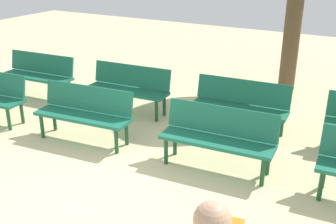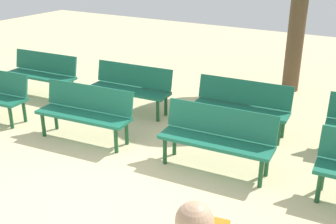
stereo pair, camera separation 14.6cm
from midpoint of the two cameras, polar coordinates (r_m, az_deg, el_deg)
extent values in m
plane|color=beige|center=(5.20, -11.81, -12.94)|extent=(24.00, 24.00, 0.00)
cylinder|color=#194C28|center=(7.52, -21.83, -0.92)|extent=(0.06, 0.06, 0.40)
cylinder|color=#194C28|center=(7.73, -20.19, -0.08)|extent=(0.06, 0.06, 0.40)
cube|color=#19664C|center=(6.66, -12.46, -0.62)|extent=(1.64, 0.60, 0.05)
cube|color=#19664C|center=(6.72, -11.65, 1.91)|extent=(1.60, 0.28, 0.40)
cylinder|color=#194C28|center=(7.04, -17.71, -1.89)|extent=(0.06, 0.06, 0.40)
cylinder|color=#194C28|center=(6.27, -7.88, -4.05)|extent=(0.06, 0.06, 0.40)
cylinder|color=#194C28|center=(7.26, -16.10, -0.96)|extent=(0.06, 0.06, 0.40)
cylinder|color=#194C28|center=(6.51, -6.44, -2.92)|extent=(0.06, 0.06, 0.40)
cube|color=#19664C|center=(5.71, 6.04, -4.13)|extent=(1.63, 0.55, 0.05)
cube|color=#19664C|center=(5.78, 6.80, -1.15)|extent=(1.60, 0.23, 0.40)
cylinder|color=#194C28|center=(5.92, -0.99, -5.47)|extent=(0.06, 0.06, 0.40)
cylinder|color=#194C28|center=(5.53, 12.31, -8.20)|extent=(0.06, 0.06, 0.40)
cylinder|color=#194C28|center=(6.18, 0.31, -4.23)|extent=(0.06, 0.06, 0.40)
cylinder|color=#194C28|center=(5.80, 13.06, -6.72)|extent=(0.06, 0.06, 0.40)
cylinder|color=#194C28|center=(5.43, 19.77, -9.69)|extent=(0.06, 0.06, 0.40)
cylinder|color=#194C28|center=(5.71, 20.18, -8.11)|extent=(0.06, 0.06, 0.40)
cube|color=#19664C|center=(8.95, -18.30, 4.69)|extent=(1.63, 0.55, 0.05)
cube|color=#19664C|center=(9.02, -17.63, 6.53)|extent=(1.60, 0.23, 0.40)
cylinder|color=#194C28|center=(9.39, -21.94, 3.53)|extent=(0.06, 0.06, 0.40)
cylinder|color=#194C28|center=(8.45, -15.34, 2.40)|extent=(0.06, 0.06, 0.40)
cylinder|color=#194C28|center=(9.60, -20.59, 4.10)|extent=(0.06, 0.06, 0.40)
cylinder|color=#194C28|center=(8.68, -14.01, 3.06)|extent=(0.06, 0.06, 0.40)
cube|color=#19664C|center=(7.71, -6.30, 2.96)|extent=(1.63, 0.54, 0.05)
cube|color=#19664C|center=(7.79, -5.61, 5.10)|extent=(1.60, 0.23, 0.40)
cylinder|color=#194C28|center=(8.03, -11.10, 1.75)|extent=(0.06, 0.06, 0.40)
cylinder|color=#194C28|center=(7.33, -2.19, 0.15)|extent=(0.06, 0.06, 0.40)
cylinder|color=#194C28|center=(8.28, -9.81, 2.45)|extent=(0.06, 0.06, 0.40)
cylinder|color=#194C28|center=(7.59, -1.08, 0.97)|extent=(0.06, 0.06, 0.40)
cube|color=#19664C|center=(6.90, 9.24, 0.45)|extent=(1.63, 0.55, 0.05)
cube|color=#19664C|center=(6.99, 9.83, 2.86)|extent=(1.60, 0.23, 0.40)
cylinder|color=#194C28|center=(7.05, 3.30, -0.81)|extent=(0.06, 0.06, 0.40)
cylinder|color=#194C28|center=(6.70, 14.47, -2.77)|extent=(0.06, 0.06, 0.40)
cylinder|color=#194C28|center=(7.32, 4.24, 0.08)|extent=(0.06, 0.06, 0.40)
cylinder|color=#194C28|center=(6.99, 15.00, -1.76)|extent=(0.06, 0.06, 0.40)
cylinder|color=#194C28|center=(6.68, 20.82, -3.66)|extent=(0.06, 0.06, 0.40)
cylinder|color=#194C28|center=(6.97, 21.00, -2.60)|extent=(0.06, 0.06, 0.40)
cylinder|color=brown|center=(9.13, 16.47, 10.77)|extent=(0.35, 0.35, 2.56)
sphere|color=tan|center=(2.35, 4.37, -14.80)|extent=(0.22, 0.22, 0.22)
camera|label=1|loc=(0.07, -90.66, -0.27)|focal=43.76mm
camera|label=2|loc=(0.07, 89.34, 0.27)|focal=43.76mm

